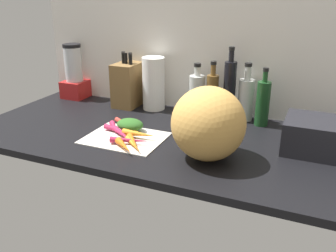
# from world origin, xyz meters

# --- Properties ---
(ground_plane) EXTENTS (1.70, 0.80, 0.03)m
(ground_plane) POSITION_xyz_m (0.00, 0.00, -0.01)
(ground_plane) COLOR black
(wall_back) EXTENTS (1.70, 0.03, 0.60)m
(wall_back) POSITION_xyz_m (0.00, 0.39, 0.30)
(wall_back) COLOR silver
(wall_back) RESTS_ON ground_plane
(cutting_board) EXTENTS (0.33, 0.26, 0.01)m
(cutting_board) POSITION_xyz_m (-0.12, -0.12, 0.00)
(cutting_board) COLOR beige
(cutting_board) RESTS_ON ground_plane
(carrot_0) EXTENTS (0.10, 0.11, 0.03)m
(carrot_0) POSITION_xyz_m (-0.20, -0.07, 0.02)
(carrot_0) COLOR #B2264C
(carrot_0) RESTS_ON cutting_board
(carrot_1) EXTENTS (0.17, 0.07, 0.03)m
(carrot_1) POSITION_xyz_m (-0.06, -0.17, 0.02)
(carrot_1) COLOR #B2264C
(carrot_1) RESTS_ON cutting_board
(carrot_2) EXTENTS (0.12, 0.14, 0.03)m
(carrot_2) POSITION_xyz_m (-0.04, -0.18, 0.02)
(carrot_2) COLOR orange
(carrot_2) RESTS_ON cutting_board
(carrot_3) EXTENTS (0.12, 0.10, 0.03)m
(carrot_3) POSITION_xyz_m (-0.06, -0.23, 0.02)
(carrot_3) COLOR orange
(carrot_3) RESTS_ON cutting_board
(carrot_4) EXTENTS (0.13, 0.12, 0.02)m
(carrot_4) POSITION_xyz_m (-0.04, -0.20, 0.02)
(carrot_4) COLOR orange
(carrot_4) RESTS_ON cutting_board
(carrot_5) EXTENTS (0.12, 0.07, 0.03)m
(carrot_5) POSITION_xyz_m (-0.13, -0.06, 0.02)
(carrot_5) COLOR orange
(carrot_5) RESTS_ON cutting_board
(carrot_6) EXTENTS (0.16, 0.06, 0.02)m
(carrot_6) POSITION_xyz_m (-0.17, -0.09, 0.02)
(carrot_6) COLOR #B2264C
(carrot_6) RESTS_ON cutting_board
(carrot_7) EXTENTS (0.16, 0.09, 0.02)m
(carrot_7) POSITION_xyz_m (-0.17, -0.01, 0.02)
(carrot_7) COLOR red
(carrot_7) RESTS_ON cutting_board
(carrot_8) EXTENTS (0.16, 0.12, 0.03)m
(carrot_8) POSITION_xyz_m (-0.12, -0.13, 0.02)
(carrot_8) COLOR #B2264C
(carrot_8) RESTS_ON cutting_board
(carrot_9) EXTENTS (0.15, 0.05, 0.03)m
(carrot_9) POSITION_xyz_m (-0.06, -0.10, 0.02)
(carrot_9) COLOR orange
(carrot_9) RESTS_ON cutting_board
(carrot_greens_pile) EXTENTS (0.12, 0.09, 0.05)m
(carrot_greens_pile) POSITION_xyz_m (-0.14, -0.04, 0.03)
(carrot_greens_pile) COLOR #2D6023
(carrot_greens_pile) RESTS_ON cutting_board
(winter_squash) EXTENTS (0.27, 0.27, 0.28)m
(winter_squash) POSITION_xyz_m (0.26, -0.16, 0.14)
(winter_squash) COLOR gold
(winter_squash) RESTS_ON ground_plane
(knife_block) EXTENTS (0.12, 0.17, 0.28)m
(knife_block) POSITION_xyz_m (-0.33, 0.29, 0.12)
(knife_block) COLOR brown
(knife_block) RESTS_ON ground_plane
(blender_appliance) EXTENTS (0.13, 0.13, 0.31)m
(blender_appliance) POSITION_xyz_m (-0.68, 0.30, 0.13)
(blender_appliance) COLOR red
(blender_appliance) RESTS_ON ground_plane
(paper_towel_roll) EXTENTS (0.11, 0.11, 0.27)m
(paper_towel_roll) POSITION_xyz_m (-0.18, 0.30, 0.14)
(paper_towel_roll) COLOR white
(paper_towel_roll) RESTS_ON ground_plane
(bottle_0) EXTENTS (0.07, 0.07, 0.26)m
(bottle_0) POSITION_xyz_m (0.06, 0.28, 0.11)
(bottle_0) COLOR silver
(bottle_0) RESTS_ON ground_plane
(bottle_1) EXTENTS (0.06, 0.06, 0.28)m
(bottle_1) POSITION_xyz_m (0.14, 0.28, 0.11)
(bottle_1) COLOR brown
(bottle_1) RESTS_ON ground_plane
(bottle_2) EXTENTS (0.06, 0.06, 0.35)m
(bottle_2) POSITION_xyz_m (0.22, 0.29, 0.15)
(bottle_2) COLOR black
(bottle_2) RESTS_ON ground_plane
(bottle_3) EXTENTS (0.07, 0.07, 0.28)m
(bottle_3) POSITION_xyz_m (0.29, 0.32, 0.11)
(bottle_3) COLOR silver
(bottle_3) RESTS_ON ground_plane
(bottle_4) EXTENTS (0.06, 0.06, 0.27)m
(bottle_4) POSITION_xyz_m (0.38, 0.28, 0.11)
(bottle_4) COLOR #19421E
(bottle_4) RESTS_ON ground_plane
(dish_rack) EXTENTS (0.29, 0.22, 0.13)m
(dish_rack) POSITION_xyz_m (0.65, 0.07, 0.06)
(dish_rack) COLOR black
(dish_rack) RESTS_ON ground_plane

